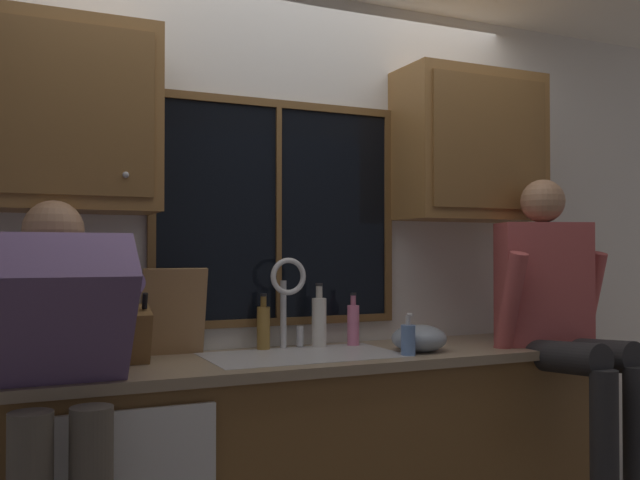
% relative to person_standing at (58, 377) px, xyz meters
% --- Properties ---
extents(back_wall, '(5.32, 0.12, 2.55)m').
position_rel_person_standing_xyz_m(back_wall, '(0.96, 0.66, 0.33)').
color(back_wall, silver).
rests_on(back_wall, floor).
extents(window_glass, '(1.10, 0.02, 0.95)m').
position_rel_person_standing_xyz_m(window_glass, '(0.97, 0.59, 0.58)').
color(window_glass, black).
extents(window_frame_top, '(1.17, 0.02, 0.04)m').
position_rel_person_standing_xyz_m(window_frame_top, '(0.97, 0.58, 1.07)').
color(window_frame_top, brown).
extents(window_frame_bottom, '(1.17, 0.02, 0.04)m').
position_rel_person_standing_xyz_m(window_frame_bottom, '(0.97, 0.58, 0.08)').
color(window_frame_bottom, brown).
extents(window_frame_left, '(0.03, 0.02, 0.95)m').
position_rel_person_standing_xyz_m(window_frame_left, '(0.40, 0.58, 0.58)').
color(window_frame_left, brown).
extents(window_frame_right, '(0.03, 0.02, 0.95)m').
position_rel_person_standing_xyz_m(window_frame_right, '(1.54, 0.58, 0.58)').
color(window_frame_right, brown).
extents(window_mullion_center, '(0.02, 0.02, 0.95)m').
position_rel_person_standing_xyz_m(window_mullion_center, '(0.97, 0.58, 0.58)').
color(window_mullion_center, brown).
extents(lower_cabinet_run, '(2.92, 0.58, 0.88)m').
position_rel_person_standing_xyz_m(lower_cabinet_run, '(0.96, 0.31, -0.51)').
color(lower_cabinet_run, brown).
rests_on(lower_cabinet_run, floor).
extents(countertop, '(2.98, 0.62, 0.04)m').
position_rel_person_standing_xyz_m(countertop, '(0.96, 0.29, -0.05)').
color(countertop, gray).
rests_on(countertop, lower_cabinet_run).
extents(upper_cabinet_left, '(0.72, 0.36, 0.72)m').
position_rel_person_standing_xyz_m(upper_cabinet_left, '(0.03, 0.43, 0.91)').
color(upper_cabinet_left, olive).
extents(upper_cabinet_right, '(0.72, 0.36, 0.72)m').
position_rel_person_standing_xyz_m(upper_cabinet_right, '(1.91, 0.43, 0.91)').
color(upper_cabinet_right, olive).
extents(sink, '(0.80, 0.46, 0.21)m').
position_rel_person_standing_xyz_m(sink, '(0.97, 0.30, -0.13)').
color(sink, '#B7B7BC').
rests_on(sink, lower_cabinet_run).
extents(faucet, '(0.18, 0.09, 0.40)m').
position_rel_person_standing_xyz_m(faucet, '(0.98, 0.48, 0.22)').
color(faucet, silver).
rests_on(faucet, countertop).
extents(person_standing, '(0.53, 0.70, 1.53)m').
position_rel_person_standing_xyz_m(person_standing, '(0.00, 0.00, 0.00)').
color(person_standing, '#595147').
rests_on(person_standing, floor).
extents(person_sitting_on_counter, '(0.54, 0.66, 1.26)m').
position_rel_person_standing_xyz_m(person_sitting_on_counter, '(2.10, 0.03, 0.15)').
color(person_sitting_on_counter, '#262628').
rests_on(person_sitting_on_counter, countertop).
extents(knife_block, '(0.12, 0.18, 0.32)m').
position_rel_person_standing_xyz_m(knife_block, '(0.29, 0.35, 0.08)').
color(knife_block, brown).
rests_on(knife_block, countertop).
extents(cutting_board, '(0.26, 0.10, 0.36)m').
position_rel_person_standing_xyz_m(cutting_board, '(0.48, 0.51, 0.15)').
color(cutting_board, '#997047').
rests_on(cutting_board, countertop).
extents(mixing_bowl, '(0.24, 0.24, 0.12)m').
position_rel_person_standing_xyz_m(mixing_bowl, '(1.47, 0.20, 0.02)').
color(mixing_bowl, '#8C99A8').
rests_on(mixing_bowl, countertop).
extents(soap_dispenser, '(0.06, 0.07, 0.18)m').
position_rel_person_standing_xyz_m(soap_dispenser, '(1.36, 0.11, 0.04)').
color(soap_dispenser, '#668CCC').
rests_on(soap_dispenser, countertop).
extents(bottle_green_glass, '(0.06, 0.06, 0.24)m').
position_rel_person_standing_xyz_m(bottle_green_glass, '(0.88, 0.52, 0.07)').
color(bottle_green_glass, olive).
rests_on(bottle_green_glass, countertop).
extents(bottle_tall_clear, '(0.05, 0.05, 0.24)m').
position_rel_person_standing_xyz_m(bottle_tall_clear, '(1.30, 0.48, 0.07)').
color(bottle_tall_clear, pink).
rests_on(bottle_tall_clear, countertop).
extents(bottle_amber_small, '(0.07, 0.07, 0.29)m').
position_rel_person_standing_xyz_m(bottle_amber_small, '(1.13, 0.49, 0.09)').
color(bottle_amber_small, silver).
rests_on(bottle_amber_small, countertop).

